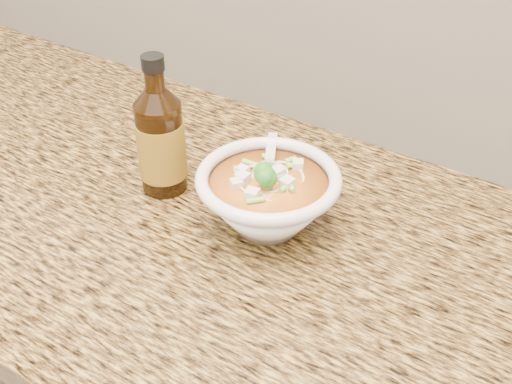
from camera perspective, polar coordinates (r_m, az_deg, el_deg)
The scene contains 3 objects.
counter_slab at distance 0.91m, azimuth -0.55°, elevation -4.57°, with size 4.00×0.68×0.04m, color #A8853D.
soup_bowl at distance 0.88m, azimuth 1.11°, elevation -0.65°, with size 0.20×0.21×0.11m.
hot_sauce_bottle at distance 0.94m, azimuth -8.47°, elevation 4.49°, with size 0.09×0.09×0.21m.
Camera 1 is at (0.39, 1.11, 1.47)m, focal length 45.00 mm.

